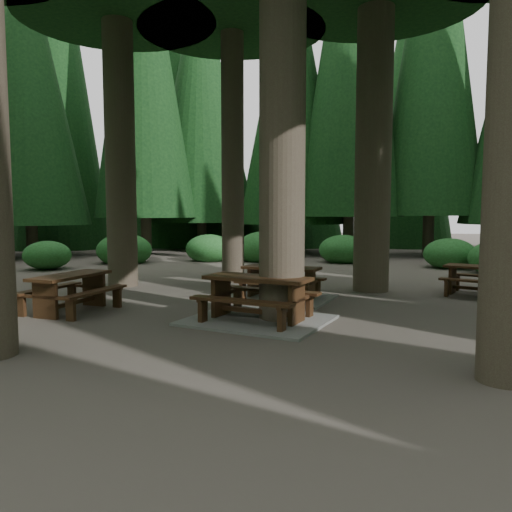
% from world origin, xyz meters
% --- Properties ---
extents(ground, '(80.00, 80.00, 0.00)m').
position_xyz_m(ground, '(0.00, 0.00, 0.00)').
color(ground, '#574D46').
rests_on(ground, ground).
extents(picnic_table_a, '(2.89, 2.57, 0.84)m').
position_xyz_m(picnic_table_a, '(0.39, -0.02, 0.29)').
color(picnic_table_a, gray).
rests_on(picnic_table_a, ground).
extents(picnic_table_b, '(1.63, 1.93, 0.77)m').
position_xyz_m(picnic_table_b, '(-3.48, 0.00, 0.51)').
color(picnic_table_b, black).
rests_on(picnic_table_b, ground).
extents(picnic_table_c, '(2.56, 2.25, 0.76)m').
position_xyz_m(picnic_table_c, '(0.39, 2.40, 0.25)').
color(picnic_table_c, gray).
rests_on(picnic_table_c, ground).
extents(picnic_table_d, '(2.04, 1.86, 0.72)m').
position_xyz_m(picnic_table_d, '(5.00, 3.95, 0.48)').
color(picnic_table_d, black).
rests_on(picnic_table_d, ground).
extents(shrub_ring, '(23.86, 24.64, 1.49)m').
position_xyz_m(shrub_ring, '(0.70, 0.75, 0.40)').
color(shrub_ring, '#215B1F').
rests_on(shrub_ring, ground).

